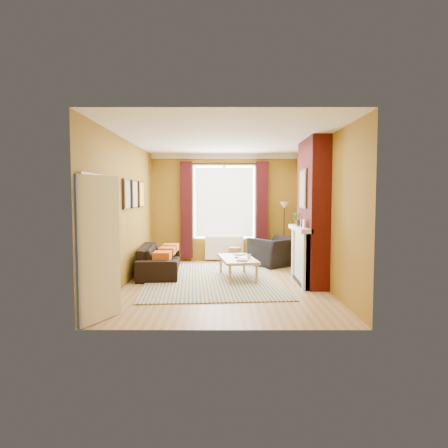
{
  "coord_description": "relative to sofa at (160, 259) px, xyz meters",
  "views": [
    {
      "loc": [
        0.01,
        -7.74,
        1.71
      ],
      "look_at": [
        0.0,
        0.25,
        1.15
      ],
      "focal_mm": 32.0,
      "sensor_mm": 36.0,
      "label": 1
    }
  ],
  "objects": [
    {
      "name": "ground",
      "position": [
        1.42,
        -0.98,
        -0.31
      ],
      "size": [
        5.5,
        5.5,
        0.0
      ],
      "primitive_type": "plane",
      "color": "olive",
      "rests_on": "ground"
    },
    {
      "name": "room_walls",
      "position": [
        2.05,
        -0.7,
        1.07
      ],
      "size": [
        3.82,
        5.54,
        2.83
      ],
      "color": "olive",
      "rests_on": "ground"
    },
    {
      "name": "striped_rug",
      "position": [
        1.18,
        -0.64,
        -0.3
      ],
      "size": [
        2.94,
        3.87,
        0.02
      ],
      "rotation": [
        0.0,
        0.0,
        0.08
      ],
      "color": "#345C91",
      "rests_on": "ground"
    },
    {
      "name": "sofa",
      "position": [
        0.0,
        0.0,
        0.0
      ],
      "size": [
        1.02,
        2.2,
        0.62
      ],
      "primitive_type": "imported",
      "rotation": [
        0.0,
        0.0,
        1.66
      ],
      "color": "black",
      "rests_on": "ground"
    },
    {
      "name": "armchair",
      "position": [
        2.67,
        1.01,
        0.03
      ],
      "size": [
        1.41,
        1.39,
        0.69
      ],
      "primitive_type": "imported",
      "rotation": [
        0.0,
        0.0,
        3.84
      ],
      "color": "black",
      "rests_on": "ground"
    },
    {
      "name": "coffee_table",
      "position": [
        1.7,
        -0.54,
        0.08
      ],
      "size": [
        0.85,
        1.4,
        0.44
      ],
      "rotation": [
        0.0,
        0.0,
        0.16
      ],
      "color": "tan",
      "rests_on": "ground"
    },
    {
      "name": "wicker_stool",
      "position": [
        1.69,
        1.42,
        -0.11
      ],
      "size": [
        0.33,
        0.33,
        0.4
      ],
      "rotation": [
        0.0,
        0.0,
        -0.04
      ],
      "color": "olive",
      "rests_on": "ground"
    },
    {
      "name": "floor_lamp",
      "position": [
        2.95,
        1.42,
        0.92
      ],
      "size": [
        0.28,
        0.28,
        1.56
      ],
      "rotation": [
        0.0,
        0.0,
        -0.26
      ],
      "color": "black",
      "rests_on": "ground"
    },
    {
      "name": "book_a",
      "position": [
        1.67,
        -0.88,
        0.14
      ],
      "size": [
        0.23,
        0.3,
        0.03
      ],
      "primitive_type": "imported",
      "rotation": [
        0.0,
        0.0,
        -0.05
      ],
      "color": "#999999",
      "rests_on": "coffee_table"
    },
    {
      "name": "book_b",
      "position": [
        1.69,
        -0.05,
        0.14
      ],
      "size": [
        0.33,
        0.35,
        0.02
      ],
      "primitive_type": "imported",
      "rotation": [
        0.0,
        0.0,
        -0.58
      ],
      "color": "#999999",
      "rests_on": "coffee_table"
    },
    {
      "name": "mug",
      "position": [
        1.93,
        -0.62,
        0.17
      ],
      "size": [
        0.09,
        0.09,
        0.09
      ],
      "primitive_type": "imported",
      "rotation": [
        0.0,
        0.0,
        -0.01
      ],
      "color": "#999999",
      "rests_on": "coffee_table"
    },
    {
      "name": "tv_remote",
      "position": [
        1.68,
        -0.52,
        0.14
      ],
      "size": [
        0.09,
        0.17,
        0.02
      ],
      "rotation": [
        0.0,
        0.0,
        -0.25
      ],
      "color": "#262629",
      "rests_on": "coffee_table"
    }
  ]
}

